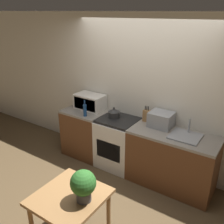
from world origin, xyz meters
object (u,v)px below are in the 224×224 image
Objects in this scene: bottle at (85,110)px; kettle at (114,113)px; toaster_oven at (161,120)px; dining_table at (70,204)px; microwave at (90,102)px; stove_range at (118,143)px.

kettle is at bearing 28.56° from bottle.
toaster_oven is 0.48× the size of dining_table.
toaster_oven is at bearing 15.16° from bottle.
bottle is at bearing -65.78° from microwave.
stove_range is 1.20× the size of dining_table.
dining_table is at bearing -97.18° from toaster_oven.
toaster_oven reaches higher than kettle.
kettle is 0.60m from microwave.
kettle is 0.37× the size of microwave.
microwave is at bearing -179.43° from toaster_oven.
stove_range is 2.50× the size of toaster_oven.
microwave is (-0.70, 0.12, 0.59)m from stove_range.
microwave is at bearing 114.22° from bottle.
stove_range is 1.81m from dining_table.
bottle reaches higher than microwave.
microwave is 1.41m from toaster_oven.
microwave is 0.36m from bottle.
bottle is at bearing -159.21° from stove_range.
dining_table is at bearing -57.52° from microwave.
toaster_oven is at bearing 82.82° from dining_table.
dining_table is (-0.24, -1.87, -0.39)m from toaster_oven.
dining_table is at bearing -74.53° from stove_range.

